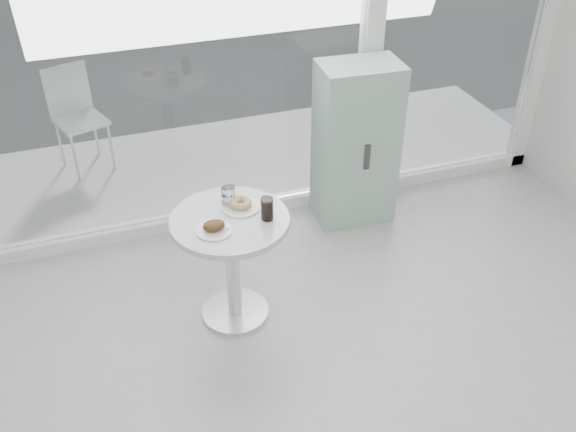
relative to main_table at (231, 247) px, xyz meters
name	(u,v)px	position (x,y,z in m)	size (l,w,h in m)	color
main_table	(231,247)	(0.00, 0.00, 0.00)	(0.72, 0.72, 0.77)	silver
patio_deck	(234,162)	(0.50, 1.90, -0.53)	(5.60, 1.60, 0.05)	silver
mint_cabinet	(356,144)	(1.19, 0.82, 0.09)	(0.61, 0.43, 1.27)	#96C0AC
patio_chair	(76,111)	(-0.77, 2.27, 0.01)	(0.49, 0.49, 0.89)	silver
plate_fritter	(215,227)	(-0.11, -0.10, 0.25)	(0.21, 0.21, 0.07)	white
plate_donut	(241,205)	(0.09, 0.09, 0.24)	(0.24, 0.24, 0.06)	white
water_tumbler_a	(228,197)	(0.03, 0.14, 0.27)	(0.08, 0.08, 0.12)	white
water_tumbler_b	(230,195)	(0.05, 0.17, 0.27)	(0.07, 0.07, 0.11)	white
cola_glass	(267,209)	(0.21, -0.08, 0.29)	(0.07, 0.07, 0.14)	white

